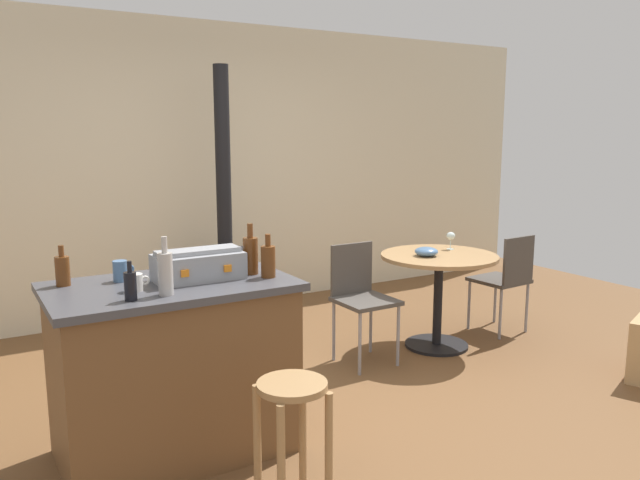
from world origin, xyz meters
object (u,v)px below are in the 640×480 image
object	(u,v)px
dining_table	(439,277)
bottle_1	(63,270)
kitchen_island	(174,368)
wooden_stool	(292,422)
cup_0	(135,282)
serving_bowl	(426,252)
toolbox	(198,265)
bottle_3	(165,273)
folding_chair_near	(506,276)
bottle_0	(130,285)
wood_stove	(226,265)
cup_1	(121,271)
folding_chair_far	(360,293)
bottle_2	(268,261)
bottle_4	(250,255)
wine_glass	(451,237)

from	to	relation	value
dining_table	bottle_1	size ratio (longest dim) A/B	4.39
kitchen_island	wooden_stool	size ratio (longest dim) A/B	1.93
cup_0	serving_bowl	distance (m)	2.48
toolbox	bottle_3	world-z (taller)	bottle_3
dining_table	folding_chair_near	distance (m)	0.73
bottle_0	bottle_3	size ratio (longest dim) A/B	0.66
folding_chair_near	bottle_3	xyz separation A→B (m)	(-3.13, -0.76, 0.54)
folding_chair_near	wood_stove	bearing A→B (deg)	142.93
bottle_3	wooden_stool	bearing A→B (deg)	-60.76
bottle_0	wooden_stool	bearing A→B (deg)	-49.43
toolbox	cup_1	size ratio (longest dim) A/B	4.15
serving_bowl	kitchen_island	bearing A→B (deg)	-165.48
folding_chair_near	cup_1	xyz separation A→B (m)	(-3.25, -0.37, 0.49)
folding_chair_near	folding_chair_far	xyz separation A→B (m)	(-1.43, 0.09, 0.02)
bottle_2	bottle_4	size ratio (longest dim) A/B	0.84
wine_glass	cup_1	bearing A→B (deg)	-169.43
dining_table	folding_chair_far	distance (m)	0.70
wine_glass	kitchen_island	bearing A→B (deg)	-165.01
bottle_0	bottle_4	size ratio (longest dim) A/B	0.67
bottle_4	wine_glass	distance (m)	2.22
cup_0	cup_1	bearing A→B (deg)	92.97
folding_chair_near	toolbox	distance (m)	2.98
wooden_stool	wine_glass	distance (m)	2.77
bottle_4	wooden_stool	bearing A→B (deg)	-102.86
wine_glass	folding_chair_far	bearing A→B (deg)	-176.48
bottle_0	bottle_1	xyz separation A→B (m)	(-0.22, 0.46, 0.01)
bottle_4	dining_table	bearing A→B (deg)	17.23
bottle_2	cup_1	size ratio (longest dim) A/B	2.11
folding_chair_near	bottle_0	world-z (taller)	bottle_0
dining_table	cup_1	world-z (taller)	cup_1
bottle_4	wine_glass	xyz separation A→B (m)	(2.09, 0.70, -0.18)
kitchen_island	bottle_1	bearing A→B (deg)	155.62
wine_glass	serving_bowl	size ratio (longest dim) A/B	0.80
cup_1	bottle_0	bearing A→B (deg)	-97.24
wooden_stool	cup_0	bearing A→B (deg)	120.47
bottle_2	wood_stove	bearing A→B (deg)	73.75
dining_table	wood_stove	xyz separation A→B (m)	(-1.20, 1.43, -0.03)
folding_chair_near	serving_bowl	size ratio (longest dim) A/B	4.70
cup_0	toolbox	bearing A→B (deg)	10.96
dining_table	toolbox	bearing A→B (deg)	-165.35
kitchen_island	bottle_0	size ratio (longest dim) A/B	6.66
toolbox	dining_table	bearing A→B (deg)	14.65
folding_chair_near	wood_stove	xyz separation A→B (m)	(-1.93, 1.46, 0.04)
wood_stove	bottle_4	world-z (taller)	wood_stove
cup_1	serving_bowl	world-z (taller)	cup_1
cup_1	serving_bowl	distance (m)	2.44
folding_chair_near	bottle_0	xyz separation A→B (m)	(-3.30, -0.77, 0.51)
toolbox	bottle_2	distance (m)	0.37
wood_stove	bottle_2	distance (m)	2.28
bottle_4	cup_0	bearing A→B (deg)	-175.33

